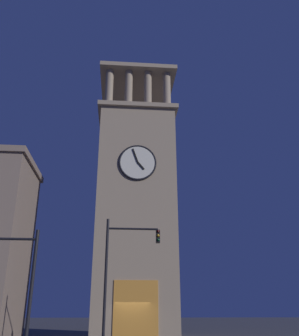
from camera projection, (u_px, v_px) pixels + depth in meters
clocktower at (135, 213)px, 32.05m from camera, size 7.05×7.83×25.96m
traffic_signal_near at (5, 269)px, 16.25m from camera, size 3.73×0.41×5.42m
traffic_signal_mid at (122, 262)px, 20.71m from camera, size 3.14×0.41×6.97m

